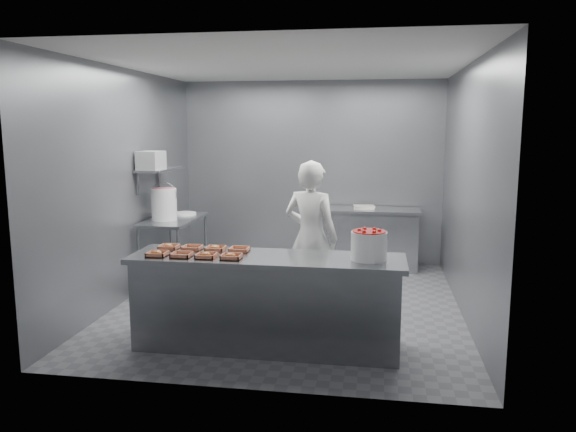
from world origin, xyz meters
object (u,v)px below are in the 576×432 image
object	(u,v)px
prep_table	(174,241)
worker	(311,238)
tray_6	(215,248)
tray_7	(239,249)
appliance	(151,160)
tray_2	(206,255)
tray_3	(231,256)
glaze_bucket	(164,204)
tray_0	(157,254)
tray_5	(192,248)
back_counter	(368,238)
strawberry_tub	(369,244)
tray_4	(169,247)
service_counter	(267,302)
tray_1	(182,255)

from	to	relation	value
prep_table	worker	bearing A→B (deg)	-23.74
tray_6	tray_7	size ratio (longest dim) A/B	1.00
tray_7	appliance	distance (m)	2.29
tray_2	tray_3	distance (m)	0.24
tray_7	glaze_bucket	world-z (taller)	glaze_bucket
tray_0	glaze_bucket	distance (m)	2.10
tray_0	tray_5	distance (m)	0.39
tray_5	glaze_bucket	size ratio (longest dim) A/B	0.37
back_counter	strawberry_tub	distance (m)	3.30
tray_5	tray_6	xyz separation A→B (m)	(0.24, -0.00, 0.00)
tray_0	glaze_bucket	xyz separation A→B (m)	(-0.70, 1.97, 0.19)
strawberry_tub	glaze_bucket	size ratio (longest dim) A/B	0.65
tray_4	appliance	xyz separation A→B (m)	(-0.80, 1.53, 0.76)
tray_7	worker	world-z (taller)	worker
prep_table	tray_6	distance (m)	2.14
tray_0	tray_2	distance (m)	0.48
tray_3	tray_5	distance (m)	0.57
service_counter	tray_2	size ratio (longest dim) A/B	13.88
back_counter	tray_1	xyz separation A→B (m)	(-1.68, -3.40, 0.47)
back_counter	tray_5	distance (m)	3.55
service_counter	tray_6	distance (m)	0.73
tray_1	tray_0	bearing A→B (deg)	-180.00
tray_4	strawberry_tub	world-z (taller)	strawberry_tub
tray_2	tray_6	world-z (taller)	same
tray_7	tray_5	bearing A→B (deg)	180.00
tray_2	worker	xyz separation A→B (m)	(0.84, 1.25, -0.05)
prep_table	appliance	distance (m)	1.14
prep_table	tray_7	world-z (taller)	tray_7
prep_table	tray_3	world-z (taller)	tray_3
back_counter	tray_3	xyz separation A→B (m)	(-1.20, -3.40, 0.47)
tray_4	tray_1	bearing A→B (deg)	-51.51
tray_5	strawberry_tub	world-z (taller)	strawberry_tub
appliance	tray_3	bearing A→B (deg)	-45.36
tray_4	appliance	world-z (taller)	appliance
tray_5	appliance	distance (m)	2.00
service_counter	tray_4	xyz separation A→B (m)	(-1.02, 0.15, 0.47)
prep_table	tray_5	bearing A→B (deg)	-64.19
tray_4	glaze_bucket	xyz separation A→B (m)	(-0.70, 1.66, 0.19)
strawberry_tub	appliance	distance (m)	3.30
back_counter	tray_2	distance (m)	3.73
service_counter	back_counter	bearing A→B (deg)	74.52
prep_table	tray_4	bearing A→B (deg)	-70.79
tray_0	tray_6	xyz separation A→B (m)	(0.48, 0.31, 0.00)
service_counter	appliance	bearing A→B (deg)	137.29
service_counter	tray_3	size ratio (longest dim) A/B	13.88
prep_table	appliance	xyz separation A→B (m)	(-0.17, -0.27, 1.09)
tray_0	tray_6	size ratio (longest dim) A/B	1.00
tray_7	tray_4	bearing A→B (deg)	-180.00
tray_5	worker	bearing A→B (deg)	41.35
strawberry_tub	back_counter	bearing A→B (deg)	90.94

